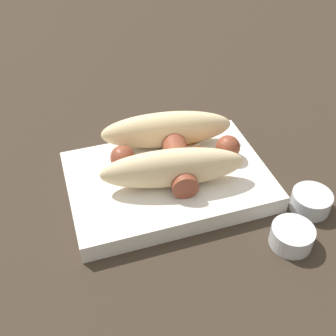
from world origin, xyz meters
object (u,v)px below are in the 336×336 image
(condiment_cup_near, at_px, (292,237))
(food_tray, at_px, (168,181))
(sausage, at_px, (176,152))
(bread_roll, at_px, (171,147))
(condiment_cup_far, at_px, (311,202))

(condiment_cup_near, bearing_deg, food_tray, 129.18)
(food_tray, xyz_separation_m, sausage, (0.02, 0.02, 0.03))
(bread_roll, bearing_deg, sausage, -4.47)
(food_tray, relative_size, sausage, 1.50)
(food_tray, bearing_deg, bread_roll, 61.60)
(bread_roll, xyz_separation_m, condiment_cup_far, (0.14, -0.11, -0.04))
(sausage, xyz_separation_m, condiment_cup_near, (0.09, -0.15, -0.03))
(bread_roll, bearing_deg, condiment_cup_far, -36.62)
(food_tray, height_order, condiment_cup_far, same)
(food_tray, height_order, bread_roll, bread_roll)
(sausage, relative_size, condiment_cup_near, 3.43)
(bread_roll, bearing_deg, condiment_cup_near, -57.56)
(condiment_cup_near, bearing_deg, bread_roll, 122.44)
(condiment_cup_near, distance_m, condiment_cup_far, 0.06)
(condiment_cup_far, bearing_deg, food_tray, 150.49)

